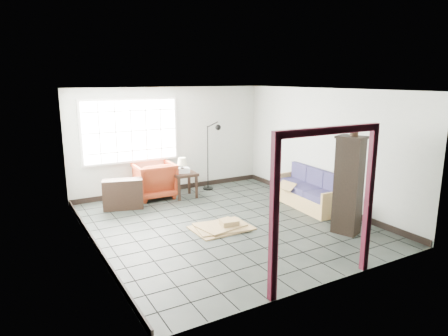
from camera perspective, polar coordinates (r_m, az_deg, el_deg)
ground at (r=7.96m, az=0.15°, el=-7.92°), size 5.50×5.50×0.00m
room_shell at (r=7.56m, az=0.05°, el=4.14°), size 5.02×5.52×2.61m
window_panel at (r=9.63m, az=-13.18°, el=5.19°), size 2.32×0.08×1.52m
doorway_trim at (r=5.48m, az=14.40°, el=-2.81°), size 1.80×0.08×2.20m
futon_sofa at (r=9.15m, az=12.07°, el=-3.45°), size 0.84×1.93×0.84m
armchair at (r=9.68m, az=-10.00°, el=-1.44°), size 0.93×0.88×0.94m
side_table at (r=9.58m, az=-5.72°, el=-1.28°), size 0.57×0.57×0.61m
table_lamp at (r=9.46m, az=-6.00°, el=0.80°), size 0.25×0.25×0.37m
projector at (r=9.54m, az=-5.95°, el=-0.34°), size 0.35×0.30×0.11m
floor_lamp at (r=10.13m, az=-1.61°, el=2.07°), size 0.47×0.41×1.75m
console_shelf at (r=9.01m, az=-14.25°, el=-3.64°), size 0.91×0.55×0.66m
tall_shelf at (r=7.57m, az=17.37°, el=-2.30°), size 0.53×0.59×1.81m
pot at (r=7.40m, az=18.10°, el=4.79°), size 0.16×0.16×0.11m
open_box at (r=9.38m, az=10.46°, el=-3.68°), size 0.97×0.53×0.53m
cardboard_pile at (r=7.70m, az=-0.21°, el=-8.34°), size 1.13×0.87×0.16m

